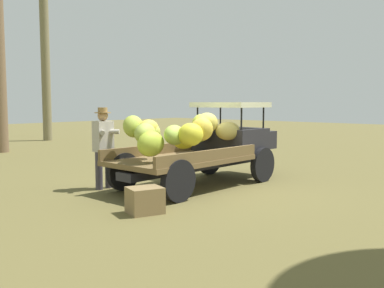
{
  "coord_description": "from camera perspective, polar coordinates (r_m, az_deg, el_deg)",
  "views": [
    {
      "loc": [
        -7.29,
        -6.03,
        1.84
      ],
      "look_at": [
        -0.31,
        0.22,
        0.94
      ],
      "focal_mm": 40.8,
      "sensor_mm": 36.0,
      "label": 1
    }
  ],
  "objects": [
    {
      "name": "wooden_crate",
      "position": [
        7.33,
        -6.18,
        -7.32
      ],
      "size": [
        0.67,
        0.61,
        0.44
      ],
      "primitive_type": "cube",
      "rotation": [
        0.0,
        0.0,
        2.81
      ],
      "color": "olive",
      "rests_on": "ground"
    },
    {
      "name": "ground_plane",
      "position": [
        9.64,
        2.23,
        -5.51
      ],
      "size": [
        60.0,
        60.0,
        0.0
      ],
      "primitive_type": "plane",
      "color": "brown"
    },
    {
      "name": "farmer",
      "position": [
        9.39,
        -11.5,
        0.14
      ],
      "size": [
        0.53,
        0.47,
        1.73
      ],
      "rotation": [
        0.0,
        0.0,
        -1.53
      ],
      "color": "#413D46",
      "rests_on": "ground"
    },
    {
      "name": "truck",
      "position": [
        9.7,
        1.74,
        0.2
      ],
      "size": [
        4.5,
        1.79,
        1.84
      ],
      "rotation": [
        0.0,
        0.0,
        -0.01
      ],
      "color": "#26252C",
      "rests_on": "ground"
    }
  ]
}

